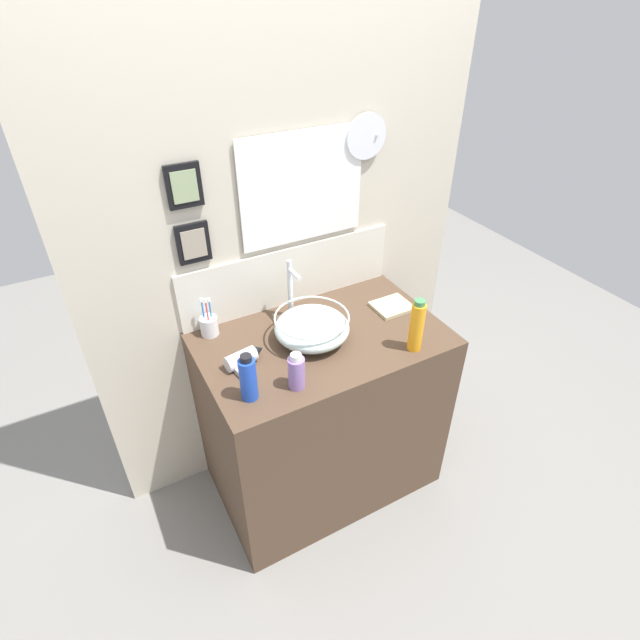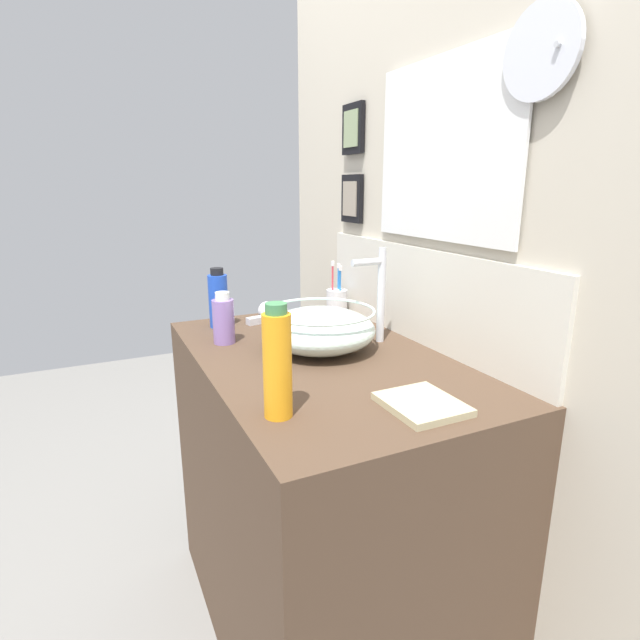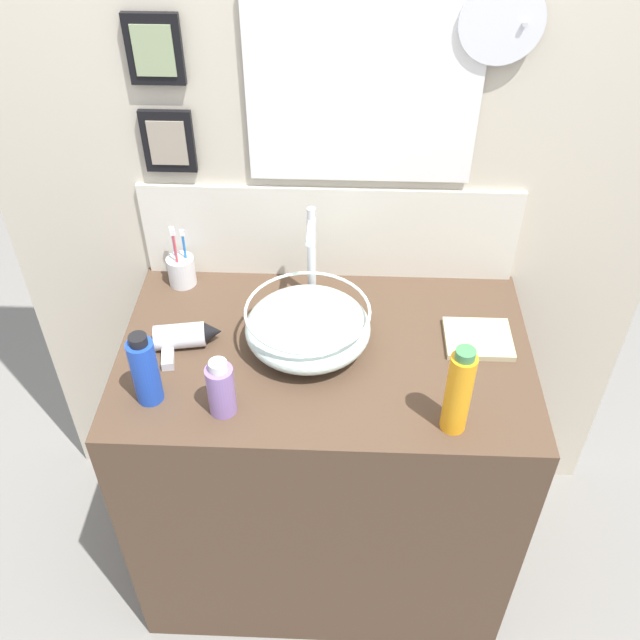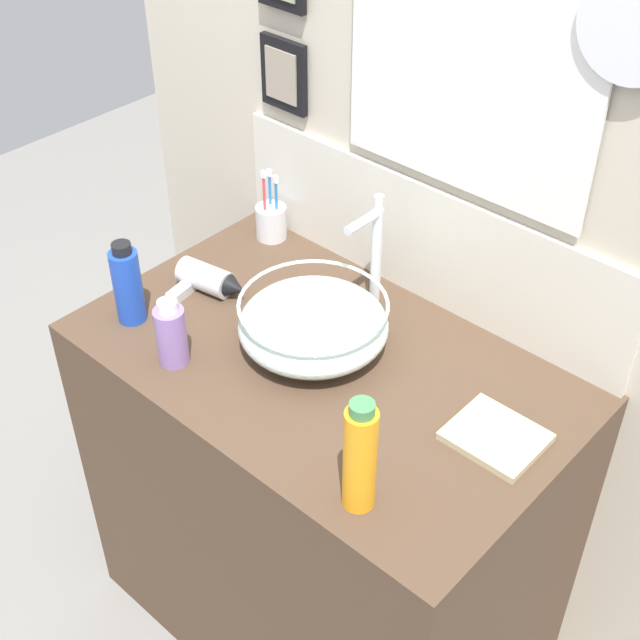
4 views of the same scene
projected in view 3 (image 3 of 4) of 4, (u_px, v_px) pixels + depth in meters
name	position (u px, v px, depth m)	size (l,w,h in m)	color
ground_plane	(324.00, 545.00, 2.45)	(6.00, 6.00, 0.00)	gray
vanity_counter	(324.00, 461.00, 2.14)	(1.06, 0.66, 0.93)	#4C3828
back_panel	(331.00, 171.00, 1.90)	(1.84, 0.10, 2.49)	beige
glass_bowl_sink	(308.00, 327.00, 1.81)	(0.32, 0.32, 0.12)	silver
faucet	(311.00, 251.00, 1.89)	(0.02, 0.11, 0.29)	silver
hair_drier	(185.00, 336.00, 1.83)	(0.18, 0.15, 0.07)	silver
toothbrush_cup	(181.00, 270.00, 2.02)	(0.08, 0.08, 0.19)	silver
lotion_bottle	(221.00, 389.00, 1.63)	(0.07, 0.07, 0.16)	#8C6BB2
soap_dispenser	(145.00, 370.00, 1.65)	(0.06, 0.06, 0.20)	blue
shampoo_bottle	(459.00, 392.00, 1.57)	(0.06, 0.06, 0.24)	orange
hand_towel	(478.00, 339.00, 1.86)	(0.17, 0.15, 0.02)	tan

